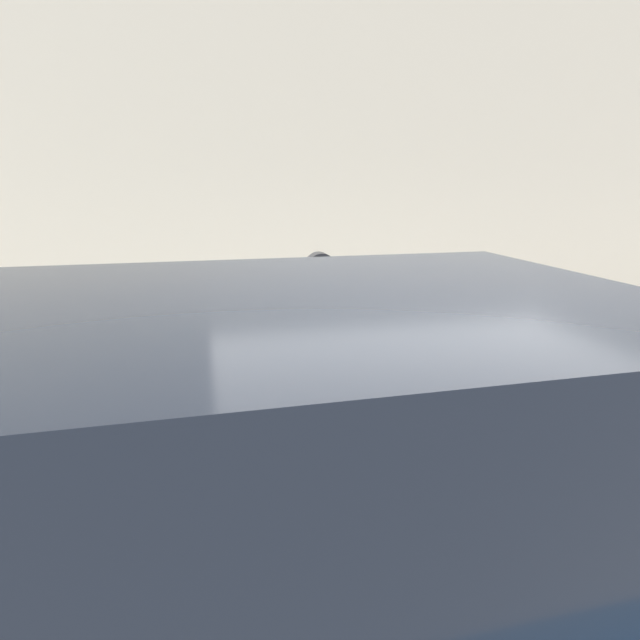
% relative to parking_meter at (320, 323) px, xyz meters
% --- Properties ---
extents(ground_plane, '(60.00, 60.00, 0.00)m').
position_rel_parking_meter_xyz_m(ground_plane, '(0.52, -1.08, -1.30)').
color(ground_plane, slate).
extents(sidewalk, '(24.00, 2.80, 0.14)m').
position_rel_parking_meter_xyz_m(sidewalk, '(0.52, 1.12, -1.23)').
color(sidewalk, '#BCB7AD').
rests_on(sidewalk, ground_plane).
extents(building_facade, '(24.00, 0.30, 5.65)m').
position_rel_parking_meter_xyz_m(building_facade, '(0.52, 3.49, 1.52)').
color(building_facade, beige).
rests_on(building_facade, ground_plane).
extents(parking_meter, '(0.19, 0.14, 1.65)m').
position_rel_parking_meter_xyz_m(parking_meter, '(0.00, 0.00, 0.00)').
color(parking_meter, gray).
rests_on(parking_meter, sidewalk).
extents(parked_car_beside_meter, '(4.81, 2.05, 1.85)m').
position_rel_parking_meter_xyz_m(parked_car_beside_meter, '(-1.04, -1.55, -0.35)').
color(parked_car_beside_meter, black).
rests_on(parked_car_beside_meter, ground_plane).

